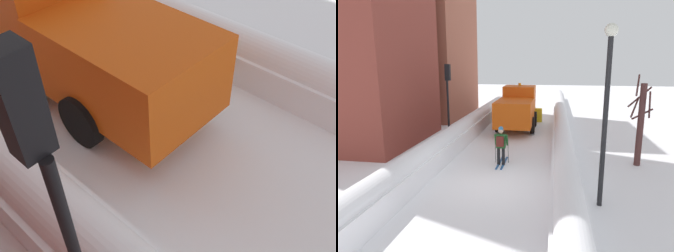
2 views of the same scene
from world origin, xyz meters
TOP-DOWN VIEW (x-y plane):
  - ground_plane at (0.00, 10.00)m, footprint 80.00×80.00m
  - snowbank_left at (-2.90, 10.00)m, footprint 1.10×36.00m
  - snowbank_right at (2.90, 10.00)m, footprint 1.10×36.00m
  - building_brick_mid at (-9.30, 14.50)m, footprint 8.32×8.67m
  - plow_truck at (-0.12, 9.75)m, footprint 3.20×5.98m
  - skier at (0.07, 2.29)m, footprint 0.62×1.80m
  - traffic_light_pole at (-3.53, 5.61)m, footprint 0.28×0.42m
  - street_lamp at (3.97, -1.07)m, footprint 0.40×0.40m
  - bare_tree_near at (6.21, 3.28)m, footprint 1.08×1.14m

SIDE VIEW (x-z plane):
  - ground_plane at x=0.00m, z-range 0.00..0.00m
  - snowbank_right at x=2.90m, z-range -0.04..1.16m
  - snowbank_left at x=-2.90m, z-range -0.03..1.27m
  - skier at x=0.07m, z-range 0.10..1.91m
  - plow_truck at x=-0.12m, z-range -0.08..3.04m
  - bare_tree_near at x=6.21m, z-range -0.07..4.03m
  - traffic_light_pole at x=-3.53m, z-range 0.90..5.40m
  - street_lamp at x=3.97m, z-range 0.72..6.47m
  - building_brick_mid at x=-9.30m, z-range 0.00..18.01m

